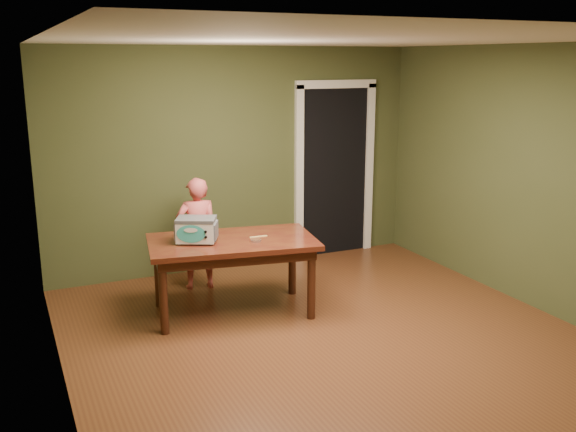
% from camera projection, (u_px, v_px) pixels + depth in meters
% --- Properties ---
extents(floor, '(5.00, 5.00, 0.00)m').
position_uv_depth(floor, '(337.00, 345.00, 5.64)').
color(floor, brown).
rests_on(floor, ground).
extents(room_shell, '(4.52, 5.02, 2.61)m').
position_uv_depth(room_shell, '(341.00, 152.00, 5.23)').
color(room_shell, '#3F4726').
rests_on(room_shell, ground).
extents(doorway, '(1.10, 0.66, 2.25)m').
position_uv_depth(doorway, '(323.00, 169.00, 8.37)').
color(doorway, black).
rests_on(doorway, ground).
extents(dining_table, '(1.73, 1.15, 0.75)m').
position_uv_depth(dining_table, '(232.00, 249.00, 6.23)').
color(dining_table, '#3E110E').
rests_on(dining_table, floor).
extents(toy_oven, '(0.45, 0.39, 0.24)m').
position_uv_depth(toy_oven, '(196.00, 229.00, 6.08)').
color(toy_oven, '#4C4F54').
rests_on(toy_oven, dining_table).
extents(baking_pan, '(0.10, 0.10, 0.02)m').
position_uv_depth(baking_pan, '(256.00, 240.00, 6.13)').
color(baking_pan, silver).
rests_on(baking_pan, dining_table).
extents(spatula, '(0.18, 0.03, 0.01)m').
position_uv_depth(spatula, '(258.00, 237.00, 6.29)').
color(spatula, '#DAB55E').
rests_on(spatula, dining_table).
extents(child, '(0.48, 0.35, 1.23)m').
position_uv_depth(child, '(197.00, 234.00, 6.92)').
color(child, '#E05D5C').
rests_on(child, floor).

